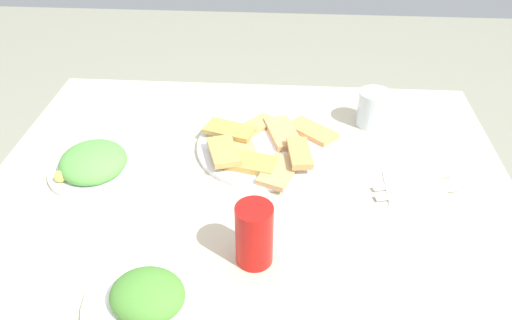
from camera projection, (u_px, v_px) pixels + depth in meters
name	position (u px, v px, depth m)	size (l,w,h in m)	color
dining_table	(249.00, 213.00, 1.09)	(1.13, 0.93, 0.71)	beige
pide_platter	(266.00, 146.00, 1.15)	(0.33, 0.34, 0.04)	white
salad_plate_greens	(93.00, 164.00, 1.08)	(0.20, 0.20, 0.06)	white
salad_plate_rice	(148.00, 298.00, 0.80)	(0.21, 0.21, 0.06)	white
soda_can	(254.00, 235.00, 0.85)	(0.07, 0.07, 0.12)	red
drinking_glass	(373.00, 108.00, 1.22)	(0.08, 0.08, 0.09)	silver
paper_napkin	(415.00, 188.00, 1.05)	(0.12, 0.12, 0.00)	white
fork	(413.00, 181.00, 1.06)	(0.19, 0.01, 0.01)	silver
spoon	(417.00, 192.00, 1.03)	(0.18, 0.01, 0.01)	silver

